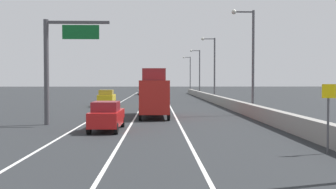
# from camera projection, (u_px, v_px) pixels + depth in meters

# --- Properties ---
(ground_plane) EXTENTS (320.00, 320.00, 0.00)m
(ground_plane) POSITION_uv_depth(u_px,v_px,m) (158.00, 100.00, 67.17)
(ground_plane) COLOR #26282B
(lane_stripe_left) EXTENTS (0.16, 130.00, 0.00)m
(lane_stripe_left) POSITION_uv_depth(u_px,v_px,m) (120.00, 103.00, 58.03)
(lane_stripe_left) COLOR silver
(lane_stripe_left) RESTS_ON ground_plane
(lane_stripe_center) EXTENTS (0.16, 130.00, 0.00)m
(lane_stripe_center) POSITION_uv_depth(u_px,v_px,m) (144.00, 103.00, 58.13)
(lane_stripe_center) COLOR silver
(lane_stripe_center) RESTS_ON ground_plane
(lane_stripe_right) EXTENTS (0.16, 130.00, 0.00)m
(lane_stripe_right) POSITION_uv_depth(u_px,v_px,m) (168.00, 103.00, 58.22)
(lane_stripe_right) COLOR silver
(lane_stripe_right) RESTS_ON ground_plane
(jersey_barrier_right) EXTENTS (0.60, 120.00, 1.10)m
(jersey_barrier_right) POSITION_uv_depth(u_px,v_px,m) (233.00, 105.00, 43.40)
(jersey_barrier_right) COLOR gray
(jersey_barrier_right) RESTS_ON ground_plane
(overhead_sign_gantry) EXTENTS (4.68, 0.36, 7.50)m
(overhead_sign_gantry) POSITION_uv_depth(u_px,v_px,m) (57.00, 59.00, 28.53)
(overhead_sign_gantry) COLOR #47474C
(overhead_sign_gantry) RESTS_ON ground_plane
(speed_advisory_sign) EXTENTS (0.60, 0.11, 3.00)m
(speed_advisory_sign) POSITION_uv_depth(u_px,v_px,m) (328.00, 113.00, 17.21)
(speed_advisory_sign) COLOR #4C4C51
(speed_advisory_sign) RESTS_ON ground_plane
(lamp_post_right_second) EXTENTS (2.14, 0.44, 9.66)m
(lamp_post_right_second) POSITION_uv_depth(u_px,v_px,m) (250.00, 54.00, 36.77)
(lamp_post_right_second) COLOR #4C4C51
(lamp_post_right_second) RESTS_ON ground_plane
(lamp_post_right_third) EXTENTS (2.14, 0.44, 9.66)m
(lamp_post_right_third) POSITION_uv_depth(u_px,v_px,m) (213.00, 65.00, 60.25)
(lamp_post_right_third) COLOR #4C4C51
(lamp_post_right_third) RESTS_ON ground_plane
(lamp_post_right_fourth) EXTENTS (2.14, 0.44, 9.66)m
(lamp_post_right_fourth) POSITION_uv_depth(u_px,v_px,m) (198.00, 69.00, 83.75)
(lamp_post_right_fourth) COLOR #4C4C51
(lamp_post_right_fourth) RESTS_ON ground_plane
(lamp_post_right_fifth) EXTENTS (2.14, 0.44, 9.66)m
(lamp_post_right_fifth) POSITION_uv_depth(u_px,v_px,m) (189.00, 72.00, 107.24)
(lamp_post_right_fifth) COLOR #4C4C51
(lamp_post_right_fifth) RESTS_ON ground_plane
(car_red_0) EXTENTS (1.90, 4.63, 1.86)m
(car_red_0) POSITION_uv_depth(u_px,v_px,m) (107.00, 116.00, 25.26)
(car_red_0) COLOR red
(car_red_0) RESTS_ON ground_plane
(car_silver_1) EXTENTS (1.96, 4.03, 1.88)m
(car_silver_1) POSITION_uv_depth(u_px,v_px,m) (142.00, 91.00, 91.40)
(car_silver_1) COLOR #B7B7BC
(car_silver_1) RESTS_ON ground_plane
(car_yellow_2) EXTENTS (1.92, 4.04, 2.05)m
(car_yellow_2) POSITION_uv_depth(u_px,v_px,m) (107.00, 98.00, 49.47)
(car_yellow_2) COLOR gold
(car_yellow_2) RESTS_ON ground_plane
(box_truck) EXTENTS (2.57, 8.27, 4.28)m
(box_truck) POSITION_uv_depth(u_px,v_px,m) (154.00, 94.00, 35.14)
(box_truck) COLOR #A51E19
(box_truck) RESTS_ON ground_plane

